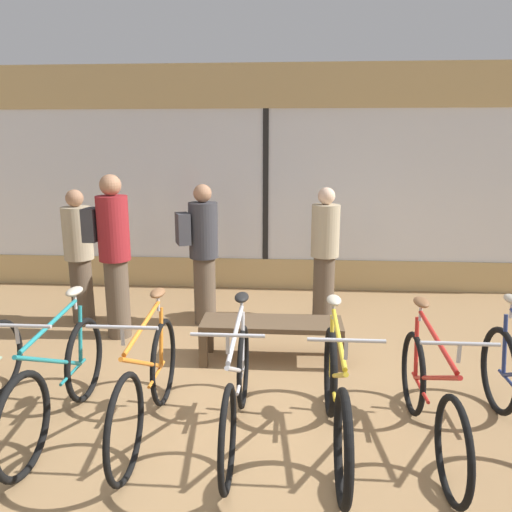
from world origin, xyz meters
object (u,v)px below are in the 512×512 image
object	(u,v)px
bicycle_center_right	(336,399)
bicycle_right	(430,399)
bicycle_left	(58,383)
bicycle_center	(237,391)
bicycle_center_left	(147,385)
customer_near_rack	(325,252)
customer_by_window	(79,254)
customer_mid_floor	(202,250)
customer_near_bench	(113,251)
display_bench	(272,328)

from	to	relation	value
bicycle_center_right	bicycle_right	bearing A→B (deg)	4.96
bicycle_left	bicycle_center	bearing A→B (deg)	-0.61
bicycle_center_left	customer_near_rack	bearing A→B (deg)	60.80
bicycle_right	customer_by_window	xyz separation A→B (m)	(-3.52, 2.33, 0.46)
bicycle_center_right	customer_mid_floor	distance (m)	2.84
bicycle_center_left	customer_near_rack	xyz separation A→B (m)	(1.46, 2.62, 0.45)
customer_near_bench	bicycle_right	bearing A→B (deg)	-32.92
bicycle_center_right	customer_near_bench	xyz separation A→B (m)	(-2.27, 1.96, 0.60)
bicycle_center_left	customer_by_window	distance (m)	2.76
bicycle_center	bicycle_center_right	size ratio (longest dim) A/B	0.98
bicycle_center	display_bench	world-z (taller)	bicycle_center
bicycle_center	customer_near_rack	size ratio (longest dim) A/B	1.04
display_bench	bicycle_center	bearing A→B (deg)	-98.43
bicycle_center	customer_mid_floor	world-z (taller)	customer_mid_floor
bicycle_center_left	customer_by_window	xyz separation A→B (m)	(-1.47, 2.30, 0.44)
customer_near_rack	bicycle_center_left	bearing A→B (deg)	-119.20
bicycle_right	customer_mid_floor	size ratio (longest dim) A/B	1.01
bicycle_center_left	bicycle_center_right	world-z (taller)	bicycle_center_left
bicycle_right	customer_near_rack	bearing A→B (deg)	102.55
bicycle_center_left	bicycle_center_right	bearing A→B (deg)	-3.78
customer_mid_floor	customer_near_bench	bearing A→B (deg)	-152.30
bicycle_left	customer_near_bench	distance (m)	1.98
bicycle_center_right	customer_near_rack	world-z (taller)	customer_near_rack
bicycle_right	customer_near_bench	world-z (taller)	customer_near_bench
bicycle_left	customer_by_window	xyz separation A→B (m)	(-0.78, 2.30, 0.45)
bicycle_center_right	customer_near_rack	bearing A→B (deg)	88.33
customer_by_window	customer_near_bench	world-z (taller)	customer_near_bench
bicycle_center	bicycle_center_right	xyz separation A→B (m)	(0.71, -0.07, 0.00)
bicycle_left	bicycle_center_right	distance (m)	2.07
bicycle_center_left	customer_mid_floor	world-z (taller)	customer_mid_floor
customer_mid_floor	bicycle_right	bearing A→B (deg)	-49.34
bicycle_left	customer_mid_floor	xyz separation A→B (m)	(0.70, 2.35, 0.51)
bicycle_center_left	bicycle_right	distance (m)	2.05
bicycle_left	customer_near_bench	world-z (taller)	customer_near_bench
customer_near_rack	customer_near_bench	size ratio (longest dim) A/B	0.89
customer_near_rack	customer_near_bench	bearing A→B (deg)	-162.39
bicycle_center	customer_mid_floor	distance (m)	2.51
bicycle_left	customer_near_bench	size ratio (longest dim) A/B	0.94
customer_near_rack	customer_mid_floor	xyz separation A→B (m)	(-1.45, -0.27, 0.05)
customer_near_bench	bicycle_center	bearing A→B (deg)	-50.44
customer_near_bench	bicycle_left	bearing A→B (deg)	-83.80
bicycle_center	bicycle_right	bearing A→B (deg)	-0.68
bicycle_center_left	bicycle_center	xyz separation A→B (m)	(0.67, -0.02, -0.01)
bicycle_center	customer_by_window	world-z (taller)	customer_by_window
bicycle_left	customer_near_bench	bearing A→B (deg)	96.20
bicycle_left	customer_near_rack	world-z (taller)	customer_near_rack
bicycle_center	display_bench	bearing A→B (deg)	81.57
bicycle_center_left	customer_mid_floor	bearing A→B (deg)	89.72
bicycle_right	customer_near_bench	distance (m)	3.56
bicycle_left	customer_near_bench	xyz separation A→B (m)	(-0.20, 1.87, 0.60)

